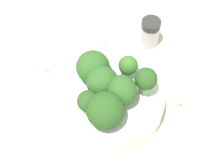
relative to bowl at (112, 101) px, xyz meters
The scene contains 13 objects.
ground_plane 0.02m from the bowl, ahead, with size 3.00×3.00×0.00m, color beige.
bowl is the anchor object (origin of this frame).
broccoli_floret_0 0.05m from the bowl, 136.23° to the left, with size 0.05×0.05×0.06m.
broccoli_floret_1 0.07m from the bowl, 25.62° to the left, with size 0.03×0.03×0.04m.
broccoli_floret_2 0.07m from the bowl, 132.57° to the right, with size 0.06×0.06×0.06m.
broccoli_floret_3 0.06m from the bowl, 71.85° to the right, with size 0.05×0.05×0.06m.
broccoli_floret_4 0.08m from the bowl, 25.12° to the right, with size 0.04×0.04×0.06m.
broccoli_floret_5 0.07m from the bowl, 101.33° to the left, with size 0.06×0.06×0.06m.
broccoli_floret_6 0.07m from the bowl, behind, with size 0.03×0.03×0.05m.
pepper_shaker 0.16m from the bowl, 32.67° to the left, with size 0.04×0.04×0.06m.
almond_crumb_0 0.15m from the bowl, 63.47° to the left, with size 0.01×0.00×0.01m, color tan.
almond_crumb_2 0.12m from the bowl, 29.05° to the right, with size 0.01×0.00×0.01m, color olive.
almond_crumb_3 0.14m from the bowl, 116.63° to the left, with size 0.01×0.00×0.01m, color tan.
Camera 1 is at (-0.17, -0.28, 0.56)m, focal length 60.00 mm.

